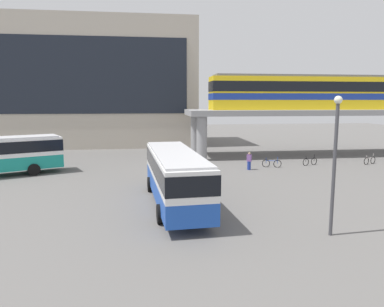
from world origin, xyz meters
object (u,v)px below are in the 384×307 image
station_building (81,84)px  bicycle_black (310,161)px  train (302,92)px  bus_main (175,172)px  bicycle_silver (370,160)px  bicycle_blue (272,163)px  pedestrian_by_bike_rack (249,162)px

station_building → bicycle_black: (24.66, -20.31, -8.10)m
train → bicycle_black: 9.56m
station_building → bus_main: bearing=-71.6°
bus_main → bicycle_silver: 23.23m
bicycle_silver → bus_main: bearing=-150.5°
station_building → train: 29.88m
train → bicycle_blue: train is taller
bicycle_silver → station_building: bearing=146.3°
bus_main → bicycle_blue: bus_main is taller
pedestrian_by_bike_rack → station_building: bearing=129.7°
bicycle_black → train: bearing=74.6°
bicycle_silver → pedestrian_by_bike_rack: size_ratio=1.05×
station_building → bicycle_blue: (20.60, -20.91, -8.10)m
bus_main → bicycle_black: (14.07, 11.61, -1.63)m
train → bus_main: (-15.85, -18.09, -5.17)m
bicycle_blue → bicycle_silver: bearing=2.2°
pedestrian_by_bike_rack → bicycle_blue: bearing=20.4°
bicycle_black → pedestrian_by_bike_rack: 6.72m
bus_main → bicycle_blue: size_ratio=6.51×
station_building → bicycle_blue: 30.45m
bicycle_silver → bicycle_blue: bearing=-177.8°
bicycle_black → bicycle_blue: bearing=-171.7°
bus_main → pedestrian_by_bike_rack: size_ratio=7.03×
bicycle_blue → pedestrian_by_bike_rack: pedestrian_by_bike_rack is taller
station_building → bicycle_blue: size_ratio=18.47×
bicycle_blue → bicycle_black: (4.07, 0.60, 0.00)m
train → pedestrian_by_bike_rack: (-8.32, -7.99, -6.42)m
train → bicycle_blue: size_ratio=12.16×
bus_main → bicycle_silver: size_ratio=6.68×
bicycle_silver → bicycle_black: size_ratio=0.97×
station_building → train: (26.45, -13.84, -1.30)m
bus_main → bicycle_black: bearing=39.5°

